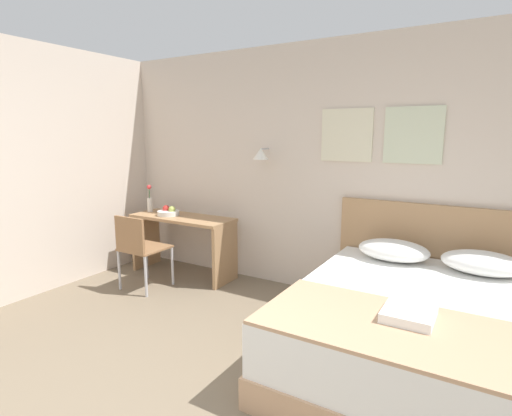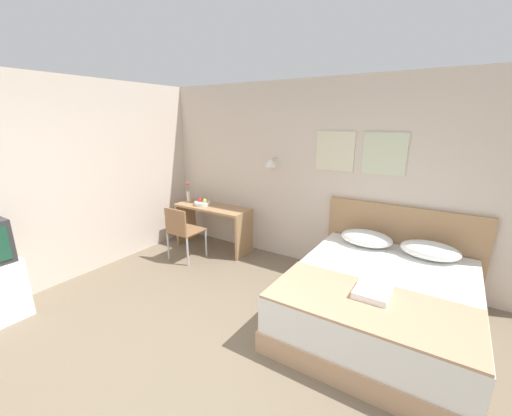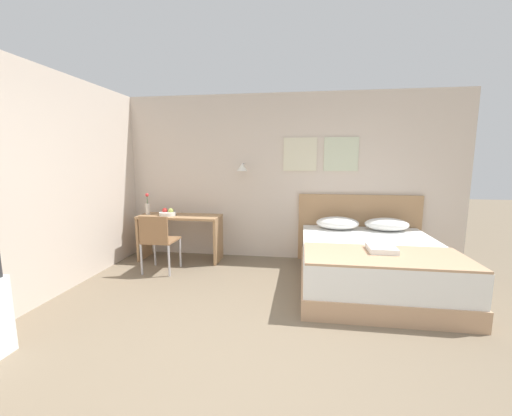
{
  "view_description": "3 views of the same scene",
  "coord_description": "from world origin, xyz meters",
  "px_view_note": "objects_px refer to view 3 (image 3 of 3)",
  "views": [
    {
      "loc": [
        1.65,
        -0.96,
        1.71
      ],
      "look_at": [
        -0.09,
        1.94,
        1.08
      ],
      "focal_mm": 28.0,
      "sensor_mm": 36.0,
      "label": 1
    },
    {
      "loc": [
        1.74,
        -1.17,
        2.11
      ],
      "look_at": [
        -0.39,
        2.17,
        0.99
      ],
      "focal_mm": 22.0,
      "sensor_mm": 36.0,
      "label": 2
    },
    {
      "loc": [
        0.39,
        -2.08,
        1.61
      ],
      "look_at": [
        -0.2,
        1.97,
        0.98
      ],
      "focal_mm": 22.0,
      "sensor_mm": 36.0,
      "label": 3
    }
  ],
  "objects_px": {
    "headboard": "(358,228)",
    "pillow_right": "(387,224)",
    "pillow_left": "(337,223)",
    "desk_chair": "(158,238)",
    "desk": "(180,228)",
    "folded_towel_near_foot": "(381,248)",
    "flower_vase": "(148,206)",
    "fruit_bowl": "(168,213)",
    "throw_blanket": "(385,256)",
    "bed": "(371,265)"
  },
  "relations": [
    {
      "from": "pillow_right",
      "to": "folded_towel_near_foot",
      "type": "distance_m",
      "value": 1.26
    },
    {
      "from": "headboard",
      "to": "folded_towel_near_foot",
      "type": "bearing_deg",
      "value": -90.0
    },
    {
      "from": "folded_towel_near_foot",
      "to": "pillow_right",
      "type": "bearing_deg",
      "value": 73.66
    },
    {
      "from": "pillow_left",
      "to": "flower_vase",
      "type": "distance_m",
      "value": 3.03
    },
    {
      "from": "folded_towel_near_foot",
      "to": "fruit_bowl",
      "type": "relative_size",
      "value": 1.27
    },
    {
      "from": "desk",
      "to": "pillow_left",
      "type": "bearing_deg",
      "value": 0.93
    },
    {
      "from": "pillow_right",
      "to": "desk",
      "type": "distance_m",
      "value": 3.18
    },
    {
      "from": "pillow_right",
      "to": "pillow_left",
      "type": "bearing_deg",
      "value": 180.0
    },
    {
      "from": "pillow_left",
      "to": "throw_blanket",
      "type": "distance_m",
      "value": 1.39
    },
    {
      "from": "pillow_left",
      "to": "desk_chair",
      "type": "height_order",
      "value": "desk_chair"
    },
    {
      "from": "pillow_right",
      "to": "bed",
      "type": "bearing_deg",
      "value": -114.97
    },
    {
      "from": "desk",
      "to": "flower_vase",
      "type": "bearing_deg",
      "value": 178.0
    },
    {
      "from": "bed",
      "to": "headboard",
      "type": "xyz_separation_m",
      "value": [
        -0.0,
        1.04,
        0.25
      ]
    },
    {
      "from": "desk",
      "to": "desk_chair",
      "type": "relative_size",
      "value": 1.54
    },
    {
      "from": "pillow_left",
      "to": "headboard",
      "type": "bearing_deg",
      "value": 38.99
    },
    {
      "from": "pillow_left",
      "to": "folded_towel_near_foot",
      "type": "distance_m",
      "value": 1.26
    },
    {
      "from": "headboard",
      "to": "fruit_bowl",
      "type": "relative_size",
      "value": 7.1
    },
    {
      "from": "folded_towel_near_foot",
      "to": "desk",
      "type": "height_order",
      "value": "desk"
    },
    {
      "from": "pillow_right",
      "to": "desk_chair",
      "type": "xyz_separation_m",
      "value": [
        -3.26,
        -0.67,
        -0.16
      ]
    },
    {
      "from": "folded_towel_near_foot",
      "to": "desk_chair",
      "type": "bearing_deg",
      "value": 169.6
    },
    {
      "from": "pillow_left",
      "to": "throw_blanket",
      "type": "relative_size",
      "value": 0.37
    },
    {
      "from": "bed",
      "to": "throw_blanket",
      "type": "xyz_separation_m",
      "value": [
        -0.0,
        -0.59,
        0.3
      ]
    },
    {
      "from": "flower_vase",
      "to": "throw_blanket",
      "type": "bearing_deg",
      "value": -21.44
    },
    {
      "from": "headboard",
      "to": "pillow_left",
      "type": "height_order",
      "value": "headboard"
    },
    {
      "from": "throw_blanket",
      "to": "bed",
      "type": "bearing_deg",
      "value": 90.0
    },
    {
      "from": "fruit_bowl",
      "to": "flower_vase",
      "type": "relative_size",
      "value": 0.76
    },
    {
      "from": "pillow_right",
      "to": "throw_blanket",
      "type": "xyz_separation_m",
      "value": [
        -0.35,
        -1.35,
        -0.08
      ]
    },
    {
      "from": "pillow_left",
      "to": "desk",
      "type": "bearing_deg",
      "value": -179.07
    },
    {
      "from": "throw_blanket",
      "to": "folded_towel_near_foot",
      "type": "xyz_separation_m",
      "value": [
        -0.0,
        0.14,
        0.04
      ]
    },
    {
      "from": "desk_chair",
      "to": "fruit_bowl",
      "type": "relative_size",
      "value": 3.2
    },
    {
      "from": "desk_chair",
      "to": "pillow_left",
      "type": "bearing_deg",
      "value": 14.72
    },
    {
      "from": "throw_blanket",
      "to": "desk_chair",
      "type": "relative_size",
      "value": 2.01
    },
    {
      "from": "fruit_bowl",
      "to": "flower_vase",
      "type": "distance_m",
      "value": 0.38
    },
    {
      "from": "headboard",
      "to": "pillow_right",
      "type": "relative_size",
      "value": 2.99
    },
    {
      "from": "pillow_left",
      "to": "desk",
      "type": "relative_size",
      "value": 0.48
    },
    {
      "from": "pillow_left",
      "to": "throw_blanket",
      "type": "xyz_separation_m",
      "value": [
        0.35,
        -1.35,
        -0.08
      ]
    },
    {
      "from": "desk",
      "to": "fruit_bowl",
      "type": "height_order",
      "value": "fruit_bowl"
    },
    {
      "from": "pillow_left",
      "to": "flower_vase",
      "type": "relative_size",
      "value": 1.81
    },
    {
      "from": "throw_blanket",
      "to": "folded_towel_near_foot",
      "type": "relative_size",
      "value": 5.05
    },
    {
      "from": "headboard",
      "to": "throw_blanket",
      "type": "xyz_separation_m",
      "value": [
        0.0,
        -1.63,
        0.05
      ]
    },
    {
      "from": "pillow_left",
      "to": "fruit_bowl",
      "type": "xyz_separation_m",
      "value": [
        -2.66,
        -0.07,
        0.1
      ]
    },
    {
      "from": "pillow_left",
      "to": "pillow_right",
      "type": "relative_size",
      "value": 1.0
    },
    {
      "from": "flower_vase",
      "to": "desk",
      "type": "bearing_deg",
      "value": -2.0
    },
    {
      "from": "pillow_right",
      "to": "flower_vase",
      "type": "distance_m",
      "value": 3.73
    },
    {
      "from": "desk",
      "to": "headboard",
      "type": "bearing_deg",
      "value": 6.58
    },
    {
      "from": "pillow_left",
      "to": "desk_chair",
      "type": "xyz_separation_m",
      "value": [
        -2.55,
        -0.67,
        -0.16
      ]
    },
    {
      "from": "headboard",
      "to": "desk_chair",
      "type": "relative_size",
      "value": 2.22
    },
    {
      "from": "headboard",
      "to": "pillow_left",
      "type": "xyz_separation_m",
      "value": [
        -0.35,
        -0.29,
        0.14
      ]
    },
    {
      "from": "desk",
      "to": "flower_vase",
      "type": "distance_m",
      "value": 0.65
    },
    {
      "from": "fruit_bowl",
      "to": "folded_towel_near_foot",
      "type": "bearing_deg",
      "value": -20.63
    }
  ]
}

